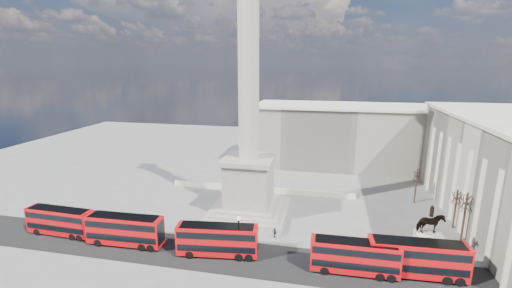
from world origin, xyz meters
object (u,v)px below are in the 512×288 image
Objects in this scene: red_bus_d at (418,258)px; red_bus_e at (61,221)px; red_bus_a at (125,230)px; pedestrian_walking at (340,250)px; pedestrian_standing at (356,252)px; red_bus_c at (355,256)px; nelsons_column at (249,146)px; red_bus_b at (218,240)px; equestrian_statue at (428,244)px; pedestrian_crossing at (275,233)px; victorian_lamp at (239,235)px.

red_bus_d reaches higher than red_bus_e.
pedestrian_walking is at bearing 4.81° from red_bus_a.
red_bus_d reaches higher than red_bus_a.
red_bus_d is at bearing 158.29° from pedestrian_standing.
red_bus_c is 0.93× the size of red_bus_d.
red_bus_a is at bearing 170.42° from pedestrian_walking.
red_bus_e is at bearing 174.77° from red_bus_a.
nelsons_column is at bearing 128.60° from pedestrian_walking.
nelsons_column is 24.34m from red_bus_a.
red_bus_a is 1.04× the size of red_bus_c.
red_bus_a is 12.20m from red_bus_e.
red_bus_d reaches higher than red_bus_b.
equestrian_statue reaches higher than red_bus_e.
victorian_lamp is at bearing 104.80° from pedestrian_crossing.
red_bus_b is 1.06× the size of red_bus_e.
red_bus_e is 46.72m from pedestrian_standing.
pedestrian_standing is at bearing 155.64° from red_bus_d.
red_bus_d is at bearing -5.52° from red_bus_b.
red_bus_a is 6.87× the size of pedestrian_crossing.
red_bus_e is (-46.09, 0.99, -0.06)m from red_bus_c.
equestrian_statue is (9.94, 4.25, 0.63)m from red_bus_c.
victorian_lamp is at bearing -3.06° from red_bus_a.
red_bus_d reaches higher than pedestrian_walking.
red_bus_a reaches higher than red_bus_b.
red_bus_d is 7.17× the size of pedestrian_crossing.
red_bus_b is 0.96× the size of red_bus_d.
equestrian_statue is (29.03, 3.91, 0.58)m from red_bus_b.
nelsons_column is 24.83m from pedestrian_standing.
red_bus_c is (19.09, -0.34, -0.05)m from red_bus_b.
red_bus_d is at bearing -0.75° from red_bus_a.
pedestrian_crossing is at bearing 61.46° from victorian_lamp.
red_bus_a is 41.85m from red_bus_d.
red_bus_b is at bearing -94.34° from nelsons_column.
victorian_lamp is (2.13, -15.60, -8.98)m from nelsons_column.
equestrian_statue is at bearing -144.21° from pedestrian_crossing.
victorian_lamp is 14.98m from pedestrian_walking.
equestrian_statue is 9.66m from pedestrian_standing.
red_bus_a is 6.24× the size of pedestrian_walking.
pedestrian_crossing is at bearing 15.69° from red_bus_a.
pedestrian_standing is at bearing 81.49° from red_bus_c.
equestrian_statue reaches higher than victorian_lamp.
red_bus_e is 30.33m from victorian_lamp.
red_bus_b is 3.62m from victorian_lamp.
red_bus_b is (-1.14, -15.05, -10.43)m from nelsons_column.
red_bus_a is 1.36× the size of equestrian_statue.
red_bus_d is 6.51× the size of pedestrian_walking.
red_bus_c is at bearing -156.85° from equestrian_statue.
pedestrian_walking is (17.36, 3.55, -1.53)m from red_bus_b.
red_bus_a reaches higher than pedestrian_crossing.
pedestrian_standing is at bearing -151.38° from pedestrian_crossing.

